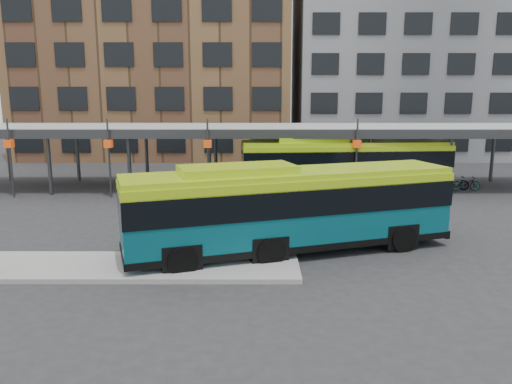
% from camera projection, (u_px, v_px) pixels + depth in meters
% --- Properties ---
extents(ground, '(120.00, 120.00, 0.00)m').
position_uv_depth(ground, '(258.00, 244.00, 21.18)').
color(ground, '#28282B').
rests_on(ground, ground).
extents(boarding_island, '(14.00, 3.00, 0.18)m').
position_uv_depth(boarding_island, '(108.00, 267.00, 18.22)').
color(boarding_island, gray).
rests_on(boarding_island, ground).
extents(canopy, '(40.00, 6.53, 4.80)m').
position_uv_depth(canopy, '(257.00, 130.00, 33.03)').
color(canopy, '#999B9E').
rests_on(canopy, ground).
extents(building_brick, '(26.00, 14.00, 22.00)m').
position_uv_depth(building_brick, '(158.00, 46.00, 50.41)').
color(building_brick, brown).
rests_on(building_brick, ground).
extents(building_grey, '(24.00, 14.00, 20.00)m').
position_uv_depth(building_grey, '(415.00, 56.00, 50.57)').
color(building_grey, slate).
rests_on(building_grey, ground).
extents(bus_front, '(13.40, 6.75, 3.63)m').
position_uv_depth(bus_front, '(289.00, 206.00, 19.80)').
color(bus_front, '#084E5B').
rests_on(bus_front, ground).
extents(bus_rear, '(13.31, 3.89, 3.62)m').
position_uv_depth(bus_rear, '(344.00, 164.00, 31.78)').
color(bus_rear, '#084E5B').
rests_on(bus_rear, ground).
extents(bike_rack, '(4.33, 1.28, 1.04)m').
position_uv_depth(bike_rack, '(444.00, 183.00, 32.81)').
color(bike_rack, slate).
rests_on(bike_rack, ground).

